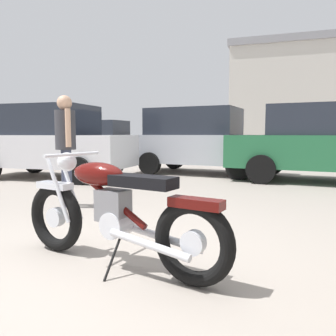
# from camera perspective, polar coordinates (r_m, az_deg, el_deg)

# --- Properties ---
(ground_plane) EXTENTS (80.00, 80.00, 0.00)m
(ground_plane) POSITION_cam_1_polar(r_m,az_deg,el_deg) (2.98, -10.49, -15.89)
(ground_plane) COLOR gray
(vintage_motorcycle) EXTENTS (2.07, 0.69, 0.94)m
(vintage_motorcycle) POSITION_cam_1_polar(r_m,az_deg,el_deg) (2.85, -9.12, -7.37)
(vintage_motorcycle) COLOR black
(vintage_motorcycle) RESTS_ON ground_plane
(bystander) EXTENTS (0.38, 0.32, 1.66)m
(bystander) POSITION_cam_1_polar(r_m,az_deg,el_deg) (5.31, -16.82, 4.70)
(bystander) COLOR #383D51
(bystander) RESTS_ON ground_plane
(white_estate_far) EXTENTS (4.05, 2.13, 1.78)m
(white_estate_far) POSITION_cam_1_polar(r_m,az_deg,el_deg) (8.91, -19.19, 4.32)
(white_estate_far) COLOR black
(white_estate_far) RESTS_ON ground_plane
(pale_sedan_back) EXTENTS (4.23, 1.99, 1.67)m
(pale_sedan_back) POSITION_cam_1_polar(r_m,az_deg,el_deg) (15.58, -10.95, 4.74)
(pale_sedan_back) COLOR black
(pale_sedan_back) RESTS_ON ground_plane
(blue_hatchback_right) EXTENTS (3.97, 1.97, 1.78)m
(blue_hatchback_right) POSITION_cam_1_polar(r_m,az_deg,el_deg) (9.38, 5.31, 4.68)
(blue_hatchback_right) COLOR black
(blue_hatchback_right) RESTS_ON ground_plane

